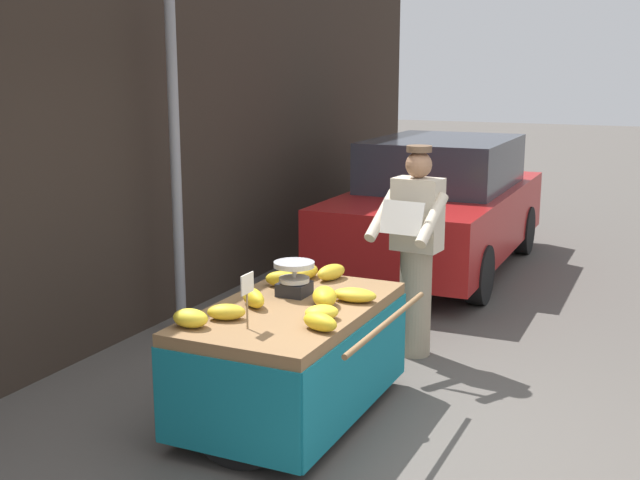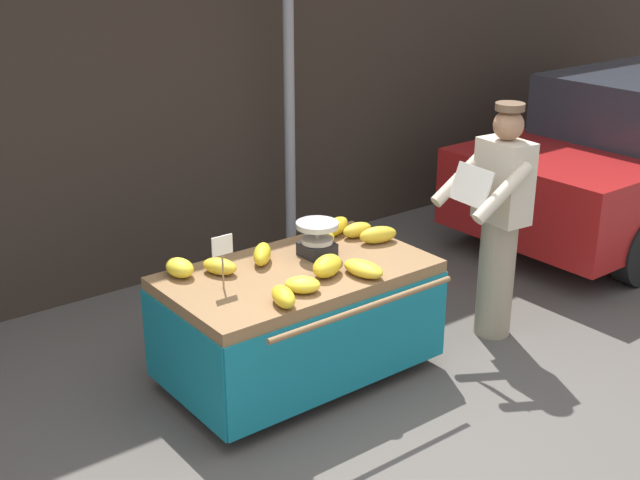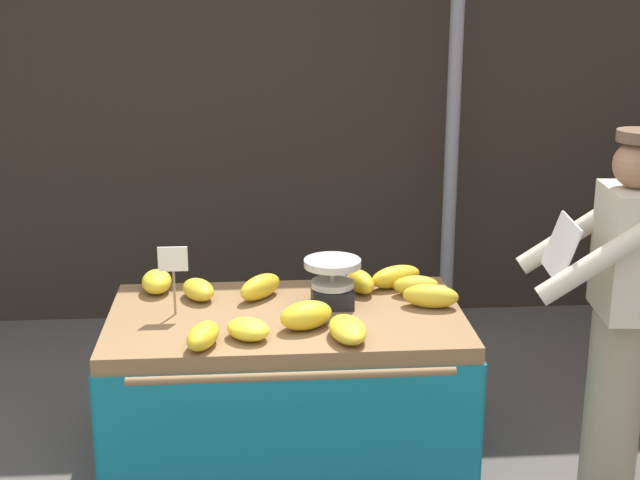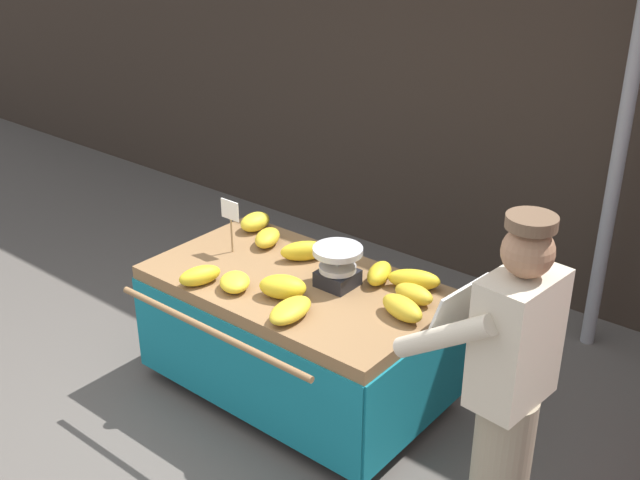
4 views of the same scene
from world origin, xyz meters
name	(u,v)px [view 3 (image 3 of 4)]	position (x,y,z in m)	size (l,w,h in m)	color
back_wall	(242,41)	(0.00, 3.04, 1.91)	(16.00, 0.24, 3.82)	#332821
street_pole	(453,117)	(1.35, 2.58, 1.46)	(0.09, 0.09, 2.91)	gray
banana_cart	(287,355)	(0.20, 0.89, 0.57)	(1.73, 1.18, 0.78)	olive
weighing_scale	(332,282)	(0.43, 0.99, 0.90)	(0.28, 0.28, 0.23)	black
price_sign	(173,266)	(-0.33, 0.91, 1.03)	(0.14, 0.01, 0.34)	#997A51
banana_bunch_0	(396,277)	(0.78, 1.23, 0.84)	(0.12, 0.29, 0.11)	gold
banana_bunch_1	(306,315)	(0.28, 0.69, 0.85)	(0.16, 0.26, 0.13)	gold
banana_bunch_2	(260,287)	(0.08, 1.11, 0.84)	(0.11, 0.28, 0.12)	gold
banana_bunch_3	(157,282)	(-0.45, 1.24, 0.84)	(0.15, 0.23, 0.11)	yellow
banana_bunch_4	(198,290)	(-0.23, 1.13, 0.83)	(0.14, 0.24, 0.10)	gold
banana_bunch_5	(248,329)	(0.01, 0.59, 0.83)	(0.17, 0.21, 0.09)	yellow
banana_bunch_6	(348,329)	(0.46, 0.55, 0.83)	(0.16, 0.30, 0.09)	gold
banana_bunch_7	(360,282)	(0.59, 1.17, 0.84)	(0.12, 0.24, 0.11)	gold
banana_bunch_8	(203,336)	(-0.18, 0.51, 0.84)	(0.12, 0.25, 0.11)	gold
banana_bunch_9	(416,286)	(0.86, 1.10, 0.84)	(0.12, 0.23, 0.10)	gold
banana_bunch_10	(431,296)	(0.90, 0.92, 0.84)	(0.13, 0.27, 0.11)	gold
vendor_person	(619,314)	(1.69, 0.53, 0.87)	(0.61, 0.55, 1.71)	gray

